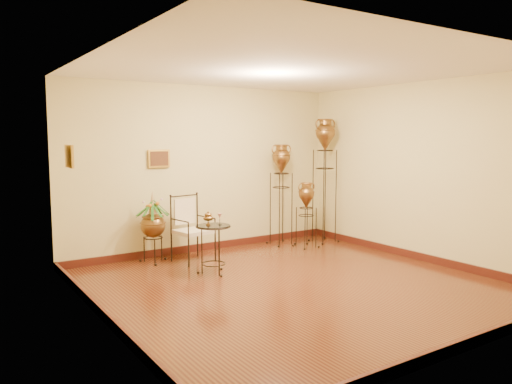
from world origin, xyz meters
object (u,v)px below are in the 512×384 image
amphora_tall (325,179)px  amphora_mid (281,194)px  armchair (193,229)px  side_table (213,248)px  planter_urn (153,222)px

amphora_tall → amphora_mid: bearing=161.9°
armchair → side_table: size_ratio=1.17×
amphora_mid → armchair: bearing=-171.7°
armchair → amphora_mid: bearing=-1.2°
amphora_mid → armchair: amphora_mid is taller
amphora_tall → side_table: amphora_tall is taller
amphora_tall → amphora_mid: amphora_tall is taller
amphora_mid → planter_urn: amphora_mid is taller
armchair → side_table: (-0.07, -0.80, -0.15)m
amphora_mid → armchair: 1.97m
amphora_mid → side_table: amphora_mid is taller
planter_urn → amphora_tall: bearing=-4.7°
amphora_mid → planter_urn: bearing=179.9°
amphora_tall → side_table: bearing=-163.7°
amphora_tall → planter_urn: 3.30m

